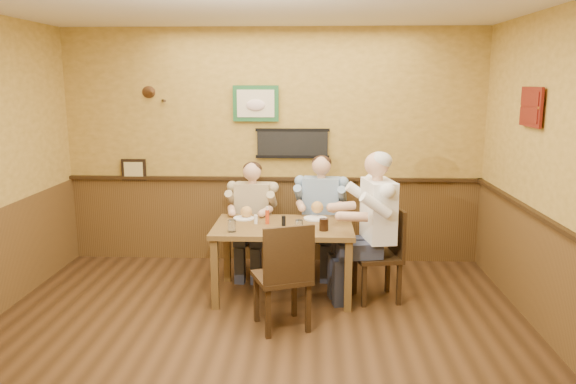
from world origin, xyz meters
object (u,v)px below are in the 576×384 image
Objects in this scene: hot_sauce_bottle at (267,216)px; pepper_shaker at (284,221)px; cola_tumbler at (324,225)px; salt_shaker at (256,219)px; chair_near_side at (282,275)px; dining_table at (283,234)px; diner_blue_polo at (321,220)px; chair_back_right at (321,235)px; diner_white_elder at (378,235)px; water_glass_left at (232,226)px; diner_tan_shirt at (253,224)px; chair_right_end at (377,254)px; water_glass_mid at (299,226)px; chair_back_left at (253,239)px.

hot_sauce_bottle is 1.59× the size of pepper_shaker.
cola_tumbler is 1.28× the size of salt_shaker.
salt_shaker is (-0.31, 0.80, 0.30)m from chair_near_side.
dining_table is 0.87m from diner_blue_polo.
pepper_shaker reaches higher than dining_table.
diner_blue_polo is (0.39, 0.77, -0.05)m from dining_table.
dining_table is at bearing -109.40° from chair_near_side.
diner_white_elder is (0.55, -0.85, 0.25)m from chair_back_right.
chair_near_side is 8.36× the size of water_glass_left.
diner_blue_polo reaches higher than pepper_shaker.
diner_blue_polo reaches higher than chair_near_side.
water_glass_left is (-0.10, -0.95, 0.23)m from diner_tan_shirt.
salt_shaker is at bearing 166.21° from pepper_shaker.
chair_right_end is 8.04× the size of water_glass_left.
water_glass_mid reaches higher than pepper_shaker.
water_glass_left is (-1.43, -0.21, 0.33)m from chair_right_end.
chair_back_left is 0.83× the size of chair_near_side.
chair_near_side is 10.73× the size of salt_shaker.
chair_near_side is 0.91m from salt_shaker.
salt_shaker is at bearing -105.79° from chair_right_end.
dining_table is 1.42× the size of chair_near_side.
hot_sauce_bottle is (0.21, -0.63, 0.25)m from diner_tan_shirt.
diner_tan_shirt reaches higher than pepper_shaker.
cola_tumbler is 0.73m from salt_shaker.
diner_tan_shirt is at bearing 108.71° from hot_sauce_bottle.
dining_table is 1.64× the size of chair_back_right.
hot_sauce_bottle is at bearing -97.90° from chair_near_side.
hot_sauce_bottle is at bearing 0.63° from salt_shaker.
chair_near_side is 8.17× the size of water_glass_mid.
chair_right_end is 1.27m from salt_shaker.
water_glass_left is at bearing -92.14° from diner_tan_shirt.
pepper_shaker is (-0.39, -0.81, 0.19)m from diner_blue_polo.
cola_tumbler is (0.24, 0.08, -0.00)m from water_glass_mid.
cola_tumbler is 0.73× the size of hot_sauce_bottle.
chair_near_side is (-0.92, -0.69, 0.02)m from chair_right_end.
chair_near_side is (-0.37, -1.54, 0.07)m from chair_back_right.
diner_tan_shirt reaches higher than chair_back_left.
diner_white_elder is at bearing -4.95° from salt_shaker.
diner_tan_shirt reaches higher than chair_back_right.
chair_right_end is at bearing 0.00° from diner_white_elder.
diner_tan_shirt is 9.87× the size of water_glass_left.
chair_back_right is (0.39, 0.77, -0.23)m from dining_table.
chair_near_side is at bearing -63.91° from diner_white_elder.
chair_right_end is at bearing -5.54° from hot_sauce_bottle.
chair_back_left is at bearing -130.04° from diner_white_elder.
chair_back_left is 0.78m from chair_back_right.
chair_near_side is 0.89m from hot_sauce_bottle.
chair_back_right is 9.30× the size of salt_shaker.
water_glass_mid is 0.54m from salt_shaker.
diner_white_elder reaches higher than hot_sauce_bottle.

